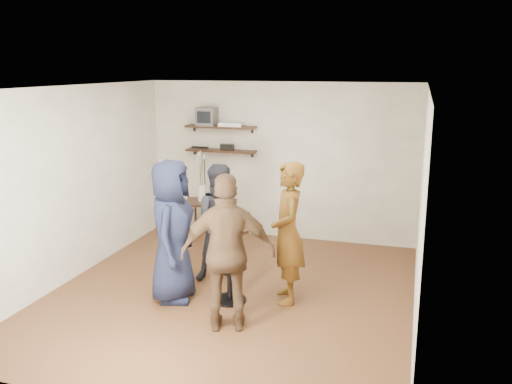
% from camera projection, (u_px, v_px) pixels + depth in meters
% --- Properties ---
extents(room, '(4.58, 5.08, 2.68)m').
position_uv_depth(room, '(230.00, 195.00, 6.65)').
color(room, '#462816').
rests_on(room, ground).
extents(shelf_upper, '(1.20, 0.25, 0.04)m').
position_uv_depth(shelf_upper, '(221.00, 127.00, 9.02)').
color(shelf_upper, black).
rests_on(shelf_upper, room).
extents(shelf_lower, '(1.20, 0.25, 0.04)m').
position_uv_depth(shelf_lower, '(221.00, 151.00, 9.11)').
color(shelf_lower, black).
rests_on(shelf_lower, room).
extents(crt_monitor, '(0.32, 0.30, 0.30)m').
position_uv_depth(crt_monitor, '(207.00, 116.00, 9.05)').
color(crt_monitor, '#59595B').
rests_on(crt_monitor, shelf_upper).
extents(dvd_deck, '(0.40, 0.24, 0.06)m').
position_uv_depth(dvd_deck, '(232.00, 124.00, 8.95)').
color(dvd_deck, silver).
rests_on(dvd_deck, shelf_upper).
extents(radio, '(0.22, 0.10, 0.10)m').
position_uv_depth(radio, '(227.00, 147.00, 9.06)').
color(radio, black).
rests_on(radio, shelf_lower).
extents(power_strip, '(0.30, 0.05, 0.03)m').
position_uv_depth(power_strip, '(200.00, 147.00, 9.26)').
color(power_strip, black).
rests_on(power_strip, shelf_lower).
extents(side_table, '(0.66, 0.66, 0.64)m').
position_uv_depth(side_table, '(202.00, 207.00, 9.07)').
color(side_table, black).
rests_on(side_table, room).
extents(vase_lilies, '(0.18, 0.19, 0.88)m').
position_uv_depth(vase_lilies, '(201.00, 185.00, 8.98)').
color(vase_lilies, white).
rests_on(vase_lilies, side_table).
extents(drinks_table, '(0.52, 0.52, 0.96)m').
position_uv_depth(drinks_table, '(230.00, 254.00, 6.58)').
color(drinks_table, black).
rests_on(drinks_table, room).
extents(wine_glass_fl, '(0.06, 0.06, 0.19)m').
position_uv_depth(wine_glass_fl, '(223.00, 217.00, 6.45)').
color(wine_glass_fl, silver).
rests_on(wine_glass_fl, drinks_table).
extents(wine_glass_fr, '(0.06, 0.06, 0.19)m').
position_uv_depth(wine_glass_fr, '(233.00, 218.00, 6.43)').
color(wine_glass_fr, silver).
rests_on(wine_glass_fr, drinks_table).
extents(wine_glass_bl, '(0.07, 0.07, 0.22)m').
position_uv_depth(wine_glass_bl, '(229.00, 213.00, 6.55)').
color(wine_glass_bl, silver).
rests_on(wine_glass_bl, drinks_table).
extents(wine_glass_br, '(0.07, 0.07, 0.20)m').
position_uv_depth(wine_glass_br, '(233.00, 216.00, 6.48)').
color(wine_glass_br, silver).
rests_on(wine_glass_br, drinks_table).
extents(person_plaid, '(0.61, 0.74, 1.74)m').
position_uv_depth(person_plaid, '(288.00, 233.00, 6.56)').
color(person_plaid, '#AC2D13').
rests_on(person_plaid, room).
extents(person_dark, '(0.96, 0.89, 1.59)m').
position_uv_depth(person_dark, '(223.00, 223.00, 7.22)').
color(person_dark, black).
rests_on(person_dark, room).
extents(person_navy, '(0.71, 0.95, 1.77)m').
position_uv_depth(person_navy, '(172.00, 231.00, 6.60)').
color(person_navy, '#161B32').
rests_on(person_navy, room).
extents(person_brown, '(1.11, 0.73, 1.75)m').
position_uv_depth(person_brown, '(228.00, 253.00, 5.83)').
color(person_brown, '#4E3621').
rests_on(person_brown, room).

